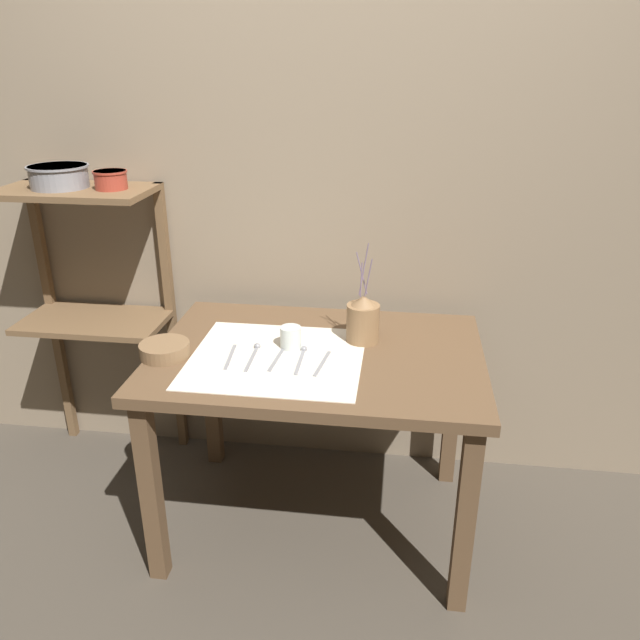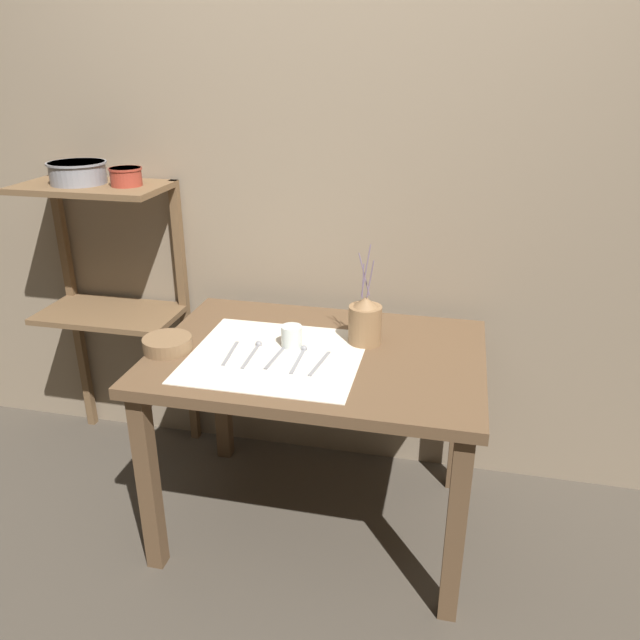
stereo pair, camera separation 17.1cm
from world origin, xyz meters
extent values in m
plane|color=#473F35|center=(0.00, 0.00, 0.00)|extent=(12.00, 12.00, 0.00)
cube|color=gray|center=(0.00, 0.52, 1.20)|extent=(7.00, 0.06, 2.40)
cube|color=brown|center=(0.00, 0.00, 0.73)|extent=(1.16, 0.81, 0.04)
cube|color=brown|center=(-0.52, -0.35, 0.35)|extent=(0.06, 0.06, 0.71)
cube|color=brown|center=(0.52, -0.35, 0.35)|extent=(0.06, 0.06, 0.71)
cube|color=brown|center=(-0.52, 0.35, 0.35)|extent=(0.06, 0.06, 0.71)
cube|color=brown|center=(0.52, 0.35, 0.35)|extent=(0.06, 0.06, 0.71)
cube|color=brown|center=(-0.99, 0.30, 1.23)|extent=(0.59, 0.33, 0.02)
cube|color=brown|center=(-0.99, 0.30, 0.68)|extent=(0.59, 0.33, 0.02)
cube|color=brown|center=(-1.27, 0.45, 0.62)|extent=(0.04, 0.04, 1.24)
cube|color=brown|center=(-0.71, 0.45, 0.62)|extent=(0.04, 0.04, 1.24)
cube|color=beige|center=(-0.13, -0.07, 0.75)|extent=(0.59, 0.54, 0.00)
cylinder|color=olive|center=(0.15, 0.11, 0.82)|extent=(0.12, 0.12, 0.14)
cone|color=olive|center=(0.15, 0.11, 0.91)|extent=(0.09, 0.09, 0.04)
cylinder|color=slate|center=(0.14, 0.09, 0.99)|extent=(0.01, 0.02, 0.13)
cylinder|color=slate|center=(0.14, 0.11, 1.01)|extent=(0.04, 0.01, 0.16)
cylinder|color=slate|center=(0.15, 0.10, 1.02)|extent=(0.03, 0.01, 0.19)
cylinder|color=slate|center=(0.17, 0.09, 1.00)|extent=(0.03, 0.02, 0.14)
cylinder|color=brown|center=(-0.52, -0.11, 0.77)|extent=(0.17, 0.17, 0.05)
cylinder|color=silver|center=(-0.10, 0.01, 0.79)|extent=(0.07, 0.07, 0.08)
cube|color=gray|center=(-0.29, -0.09, 0.75)|extent=(0.03, 0.19, 0.00)
cube|color=gray|center=(-0.21, -0.10, 0.75)|extent=(0.02, 0.19, 0.00)
sphere|color=gray|center=(-0.22, -0.01, 0.76)|extent=(0.02, 0.02, 0.02)
cube|color=gray|center=(-0.13, -0.09, 0.75)|extent=(0.03, 0.19, 0.00)
cube|color=gray|center=(-0.05, -0.10, 0.75)|extent=(0.01, 0.19, 0.00)
sphere|color=gray|center=(-0.05, -0.01, 0.76)|extent=(0.02, 0.02, 0.02)
cube|color=gray|center=(0.03, -0.10, 0.75)|extent=(0.04, 0.19, 0.00)
cylinder|color=gray|center=(-1.04, 0.30, 1.28)|extent=(0.22, 0.22, 0.08)
cylinder|color=gray|center=(-1.04, 0.30, 1.32)|extent=(0.23, 0.23, 0.01)
cylinder|color=#9E3828|center=(-0.84, 0.30, 1.27)|extent=(0.12, 0.12, 0.07)
cylinder|color=#9E3828|center=(-0.84, 0.30, 1.30)|extent=(0.13, 0.13, 0.01)
camera|label=1|loc=(0.27, -1.96, 1.71)|focal=35.00mm
camera|label=2|loc=(0.44, -1.93, 1.71)|focal=35.00mm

